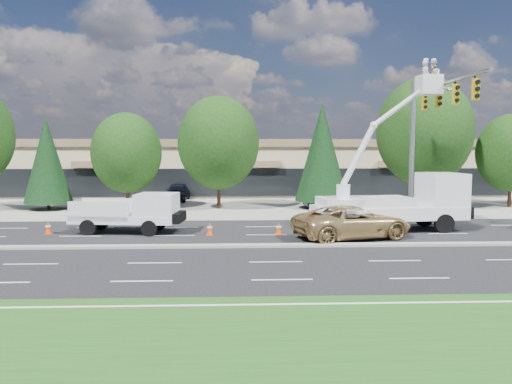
{
  "coord_description": "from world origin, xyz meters",
  "views": [
    {
      "loc": [
        -1.62,
        -23.47,
        4.74
      ],
      "look_at": [
        -0.6,
        2.62,
        2.4
      ],
      "focal_mm": 35.0,
      "sensor_mm": 36.0,
      "label": 1
    }
  ],
  "objects_px": {
    "bucket_truck": "(401,195)",
    "minivan": "(352,222)",
    "signal_mast": "(425,126)",
    "utility_pickup": "(133,217)"
  },
  "relations": [
    {
      "from": "utility_pickup",
      "to": "minivan",
      "type": "distance_m",
      "value": 12.01
    },
    {
      "from": "signal_mast",
      "to": "bucket_truck",
      "type": "bearing_deg",
      "value": -130.95
    },
    {
      "from": "signal_mast",
      "to": "utility_pickup",
      "type": "distance_m",
      "value": 18.39
    },
    {
      "from": "minivan",
      "to": "bucket_truck",
      "type": "bearing_deg",
      "value": -72.01
    },
    {
      "from": "utility_pickup",
      "to": "minivan",
      "type": "height_order",
      "value": "utility_pickup"
    },
    {
      "from": "minivan",
      "to": "signal_mast",
      "type": "bearing_deg",
      "value": -65.8
    },
    {
      "from": "signal_mast",
      "to": "bucket_truck",
      "type": "distance_m",
      "value": 5.32
    },
    {
      "from": "bucket_truck",
      "to": "minivan",
      "type": "bearing_deg",
      "value": -150.59
    },
    {
      "from": "utility_pickup",
      "to": "bucket_truck",
      "type": "xyz_separation_m",
      "value": [
        15.15,
        0.22,
        1.13
      ]
    },
    {
      "from": "utility_pickup",
      "to": "signal_mast",
      "type": "bearing_deg",
      "value": 15.47
    }
  ]
}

